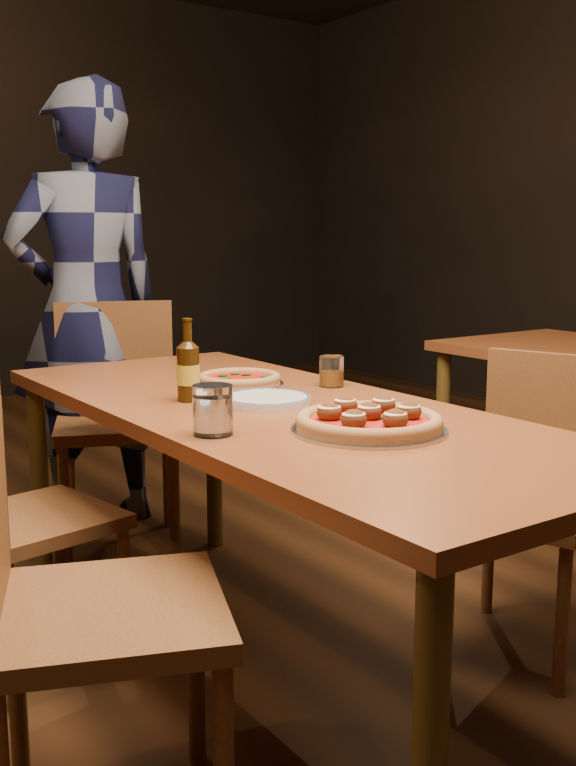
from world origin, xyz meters
TOP-DOWN VIEW (x-y plane):
  - ground at (0.00, 0.00)m, footprint 9.00×9.00m
  - table_main at (0.00, 0.00)m, footprint 0.80×2.00m
  - chair_main_nw at (-0.64, -0.36)m, footprint 0.59×0.59m
  - chair_main_sw at (-0.53, 0.41)m, footprint 0.47×0.47m
  - chair_main_e at (0.64, -0.31)m, footprint 0.53×0.53m
  - chair_end at (0.03, 1.14)m, footprint 0.60×0.60m
  - pizza_meatball at (0.01, -0.36)m, footprint 0.36×0.36m
  - pizza_margherita at (0.09, 0.34)m, footprint 0.27×0.27m
  - plate_stack at (-0.01, 0.04)m, footprint 0.23×0.23m
  - beer_bottle at (-0.16, 0.20)m, footprint 0.06×0.06m
  - water_glass at (-0.30, -0.18)m, footprint 0.09×0.09m
  - amber_glass at (0.30, 0.15)m, footprint 0.07×0.07m
  - diner at (0.06, 1.47)m, footprint 0.67×0.45m

SIDE VIEW (x-z plane):
  - ground at x=0.00m, z-range 0.00..0.00m
  - chair_main_sw at x=-0.53m, z-range 0.00..0.86m
  - chair_main_e at x=0.64m, z-range 0.00..0.89m
  - chair_main_nw at x=-0.64m, z-range 0.00..0.97m
  - chair_end at x=0.03m, z-range 0.00..0.98m
  - table_main at x=0.00m, z-range 0.30..1.05m
  - plate_stack at x=-0.01m, z-range 0.75..0.77m
  - pizza_margherita at x=0.09m, z-range 0.75..0.78m
  - pizza_meatball at x=0.01m, z-range 0.74..0.81m
  - amber_glass at x=0.30m, z-range 0.75..0.84m
  - water_glass at x=-0.30m, z-range 0.75..0.86m
  - beer_bottle at x=-0.16m, z-range 0.72..0.94m
  - diner at x=0.06m, z-range 0.00..1.80m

